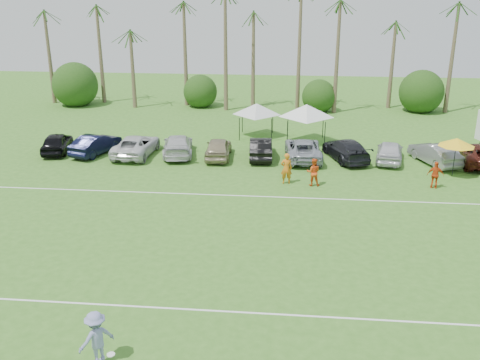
{
  "coord_description": "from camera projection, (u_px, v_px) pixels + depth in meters",
  "views": [
    {
      "loc": [
        3.32,
        -15.35,
        11.72
      ],
      "look_at": [
        0.63,
        12.35,
        1.6
      ],
      "focal_mm": 40.0,
      "sensor_mm": 36.0,
      "label": 1
    }
  ],
  "objects": [
    {
      "name": "parked_car_0",
      "position": [
        57.0,
        143.0,
        39.81
      ],
      "size": [
        2.55,
        4.61,
        1.49
      ],
      "primitive_type": "imported",
      "rotation": [
        0.0,
        0.0,
        3.33
      ],
      "color": "black",
      "rests_on": "ground"
    },
    {
      "name": "palm_tree_7",
      "position": [
        345.0,
        5.0,
        50.04
      ],
      "size": [
        2.4,
        2.4,
        11.9
      ],
      "color": "brown",
      "rests_on": "ground"
    },
    {
      "name": "sideline_player_c",
      "position": [
        435.0,
        175.0,
        32.65
      ],
      "size": [
        1.05,
        0.57,
        1.7
      ],
      "primitive_type": "imported",
      "rotation": [
        0.0,
        0.0,
        2.98
      ],
      "color": "#D34817",
      "rests_on": "ground"
    },
    {
      "name": "bush_tree_1",
      "position": [
        201.0,
        88.0,
        55.07
      ],
      "size": [
        4.0,
        4.0,
        4.0
      ],
      "color": "brown",
      "rests_on": "ground"
    },
    {
      "name": "frisbee_player",
      "position": [
        96.0,
        338.0,
        17.38
      ],
      "size": [
        1.37,
        1.36,
        1.9
      ],
      "rotation": [
        0.0,
        0.0,
        3.92
      ],
      "color": "#8085B5",
      "rests_on": "ground"
    },
    {
      "name": "palm_tree_4",
      "position": [
        218.0,
        32.0,
        52.01
      ],
      "size": [
        2.4,
        2.4,
        8.9
      ],
      "color": "brown",
      "rests_on": "ground"
    },
    {
      "name": "canopy_tent_left",
      "position": [
        257.0,
        103.0,
        43.26
      ],
      "size": [
        3.99,
        3.99,
        3.24
      ],
      "color": "black",
      "rests_on": "ground"
    },
    {
      "name": "palm_tree_6",
      "position": [
        301.0,
        14.0,
        50.69
      ],
      "size": [
        2.4,
        2.4,
        10.9
      ],
      "color": "brown",
      "rests_on": "ground"
    },
    {
      "name": "palm_tree_9",
      "position": [
        452.0,
        24.0,
        49.72
      ],
      "size": [
        2.4,
        2.4,
        9.9
      ],
      "color": "brown",
      "rests_on": "ground"
    },
    {
      "name": "ground",
      "position": [
        188.0,
        342.0,
        18.66
      ],
      "size": [
        120.0,
        120.0,
        0.0
      ],
      "primitive_type": "plane",
      "color": "#3A6F21",
      "rests_on": "ground"
    },
    {
      "name": "parked_car_9",
      "position": [
        435.0,
        153.0,
        37.25
      ],
      "size": [
        3.04,
        4.77,
        1.49
      ],
      "primitive_type": "imported",
      "rotation": [
        0.0,
        0.0,
        3.5
      ],
      "color": "gray",
      "rests_on": "ground"
    },
    {
      "name": "palm_tree_0",
      "position": [
        41.0,
        31.0,
        53.65
      ],
      "size": [
        2.4,
        2.4,
        8.9
      ],
      "color": "brown",
      "rests_on": "ground"
    },
    {
      "name": "parked_car_10",
      "position": [
        479.0,
        154.0,
        37.08
      ],
      "size": [
        3.12,
        5.61,
        1.49
      ],
      "primitive_type": "imported",
      "rotation": [
        0.0,
        0.0,
        3.02
      ],
      "color": "#491911",
      "rests_on": "ground"
    },
    {
      "name": "parked_car_6",
      "position": [
        303.0,
        149.0,
        38.21
      ],
      "size": [
        2.72,
        5.46,
        1.49
      ],
      "primitive_type": "imported",
      "rotation": [
        0.0,
        0.0,
        3.19
      ],
      "color": "#9398A2",
      "rests_on": "ground"
    },
    {
      "name": "parked_car_3",
      "position": [
        178.0,
        145.0,
        39.15
      ],
      "size": [
        2.93,
        5.4,
        1.49
      ],
      "primitive_type": "imported",
      "rotation": [
        0.0,
        0.0,
        3.31
      ],
      "color": "silver",
      "rests_on": "ground"
    },
    {
      "name": "palm_tree_2",
      "position": [
        137.0,
        13.0,
        52.15
      ],
      "size": [
        2.4,
        2.4,
        10.9
      ],
      "color": "brown",
      "rests_on": "ground"
    },
    {
      "name": "sideline_player_a",
      "position": [
        286.0,
        168.0,
        33.39
      ],
      "size": [
        0.79,
        0.58,
        1.98
      ],
      "primitive_type": "imported",
      "rotation": [
        0.0,
        0.0,
        3.3
      ],
      "color": "orange",
      "rests_on": "ground"
    },
    {
      "name": "bush_tree_2",
      "position": [
        318.0,
        90.0,
        53.98
      ],
      "size": [
        4.0,
        4.0,
        4.0
      ],
      "color": "brown",
      "rests_on": "ground"
    },
    {
      "name": "canopy_tent_right",
      "position": [
        307.0,
        104.0,
        41.57
      ],
      "size": [
        4.4,
        4.4,
        3.57
      ],
      "color": "black",
      "rests_on": "ground"
    },
    {
      "name": "parked_car_7",
      "position": [
        346.0,
        149.0,
        38.14
      ],
      "size": [
        3.54,
        5.51,
        1.49
      ],
      "primitive_type": "imported",
      "rotation": [
        0.0,
        0.0,
        3.45
      ],
      "color": "black",
      "rests_on": "ground"
    },
    {
      "name": "parked_car_5",
      "position": [
        261.0,
        148.0,
        38.53
      ],
      "size": [
        1.86,
        4.6,
        1.49
      ],
      "primitive_type": "imported",
      "rotation": [
        0.0,
        0.0,
        3.21
      ],
      "color": "black",
      "rests_on": "ground"
    },
    {
      "name": "market_umbrella",
      "position": [
        457.0,
        142.0,
        34.18
      ],
      "size": [
        2.32,
        2.32,
        2.58
      ],
      "color": "black",
      "rests_on": "ground"
    },
    {
      "name": "bush_tree_3",
      "position": [
        420.0,
        92.0,
        53.07
      ],
      "size": [
        4.0,
        4.0,
        4.0
      ],
      "color": "brown",
      "rests_on": "ground"
    },
    {
      "name": "field_lines",
      "position": [
        219.0,
        240.0,
        26.14
      ],
      "size": [
        80.0,
        12.1,
        0.01
      ],
      "color": "white",
      "rests_on": "ground"
    },
    {
      "name": "parked_car_1",
      "position": [
        96.0,
        144.0,
        39.41
      ],
      "size": [
        2.87,
        4.77,
        1.49
      ],
      "primitive_type": "imported",
      "rotation": [
        0.0,
        0.0,
        2.83
      ],
      "color": "black",
      "rests_on": "ground"
    },
    {
      "name": "palm_tree_3",
      "position": [
        177.0,
        4.0,
        51.49
      ],
      "size": [
        2.4,
        2.4,
        11.9
      ],
      "color": "brown",
      "rests_on": "ground"
    },
    {
      "name": "palm_tree_1",
      "position": [
        88.0,
        22.0,
        52.9
      ],
      "size": [
        2.4,
        2.4,
        9.9
      ],
      "color": "brown",
      "rests_on": "ground"
    },
    {
      "name": "parked_car_2",
      "position": [
        136.0,
        145.0,
        39.12
      ],
      "size": [
        2.72,
        5.46,
        1.49
      ],
      "primitive_type": "imported",
      "rotation": [
        0.0,
        0.0,
        3.09
      ],
      "color": "silver",
      "rests_on": "ground"
    },
    {
      "name": "parked_car_8",
      "position": [
        390.0,
        151.0,
        37.71
      ],
      "size": [
        2.54,
        4.61,
        1.49
      ],
      "primitive_type": "imported",
      "rotation": [
        0.0,
        0.0,
        2.95
      ],
      "color": "silver",
      "rests_on": "ground"
    },
    {
      "name": "palm_tree_5",
      "position": [
        259.0,
        23.0,
        51.35
      ],
      "size": [
        2.4,
        2.4,
        9.9
      ],
      "color": "brown",
      "rests_on": "ground"
    },
    {
      "name": "palm_tree_8",
      "position": [
        396.0,
        34.0,
        50.47
      ],
      "size": [
        2.4,
        2.4,
        8.9
      ],
      "color": "brown",
      "rests_on": "ground"
    },
    {
      "name": "sideline_player_b",
      "position": [
        313.0,
        172.0,
        33.07
      ],
      "size": [
        0.86,
        0.68,
        1.76
      ],
      "primitive_type": "imported",
      "rotation": [
        0.0,
        0.0,
        3.13
      ],
      "color": "#DA4F18",
      "rests_on": "ground"
    },
    {
      "name": "bush_tree_0",
      "position": [
        79.0,
        86.0,
        56.25
      ],
      "size": [
        4.0,
        4.0,
        4.0
      ],
      "color": "brown",
      "rests_on": "ground"
    },
    {
      "name": "parked_car_4",
      "position": [
        218.0,
        148.0,
        38.51
      ],
      "size": [
        1.96,
        4.44,
        1.49
      ],
      "primitive_type": "imported",
      "rotation": [
        0.0,
        0.0,
        3.19
      ],
      "color": "#9C8F6C",
      "rests_on": "ground"
    }
  ]
}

